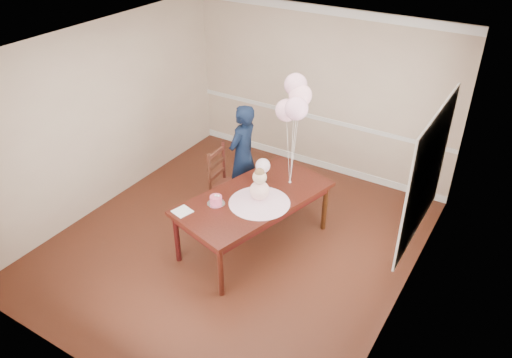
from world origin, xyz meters
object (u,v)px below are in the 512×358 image
object	(u,v)px
dining_chair_seat	(230,189)
woman	(243,155)
dining_table_top	(254,198)
birthday_cake	(216,200)

from	to	relation	value
dining_chair_seat	woman	size ratio (longest dim) A/B	0.30
dining_table_top	dining_chair_seat	world-z (taller)	dining_table_top
dining_chair_seat	dining_table_top	bearing A→B (deg)	-33.90
dining_table_top	birthday_cake	size ratio (longest dim) A/B	13.33
dining_table_top	dining_chair_seat	size ratio (longest dim) A/B	4.35
dining_table_top	birthday_cake	world-z (taller)	birthday_cake
woman	dining_table_top	bearing A→B (deg)	42.74
birthday_cake	dining_chair_seat	world-z (taller)	birthday_cake
birthday_cake	dining_chair_seat	size ratio (longest dim) A/B	0.33
dining_chair_seat	birthday_cake	bearing A→B (deg)	-71.98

